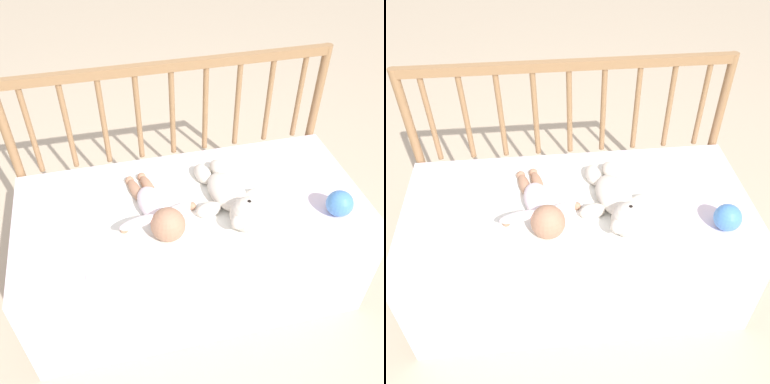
# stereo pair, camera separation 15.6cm
# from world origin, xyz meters

# --- Properties ---
(ground_plane) EXTENTS (12.00, 12.00, 0.00)m
(ground_plane) POSITION_xyz_m (0.00, 0.00, 0.00)
(ground_plane) COLOR #C6B293
(crib_mattress) EXTENTS (1.30, 0.62, 0.48)m
(crib_mattress) POSITION_xyz_m (0.00, 0.00, 0.24)
(crib_mattress) COLOR silver
(crib_mattress) RESTS_ON ground_plane
(crib_rail) EXTENTS (1.30, 0.04, 0.89)m
(crib_rail) POSITION_xyz_m (0.00, 0.33, 0.63)
(crib_rail) COLOR #997047
(crib_rail) RESTS_ON ground_plane
(blanket) EXTENTS (0.79, 0.52, 0.01)m
(blanket) POSITION_xyz_m (-0.01, -0.01, 0.48)
(blanket) COLOR white
(blanket) RESTS_ON crib_mattress
(teddy_bear) EXTENTS (0.30, 0.42, 0.13)m
(teddy_bear) POSITION_xyz_m (0.14, -0.06, 0.52)
(teddy_bear) COLOR silver
(teddy_bear) RESTS_ON crib_mattress
(baby) EXTENTS (0.30, 0.39, 0.12)m
(baby) POSITION_xyz_m (-0.14, -0.06, 0.52)
(baby) COLOR white
(baby) RESTS_ON crib_mattress
(toy_ball) EXTENTS (0.10, 0.10, 0.10)m
(toy_ball) POSITION_xyz_m (0.50, -0.17, 0.52)
(toy_ball) COLOR #4C8CDB
(toy_ball) RESTS_ON crib_mattress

